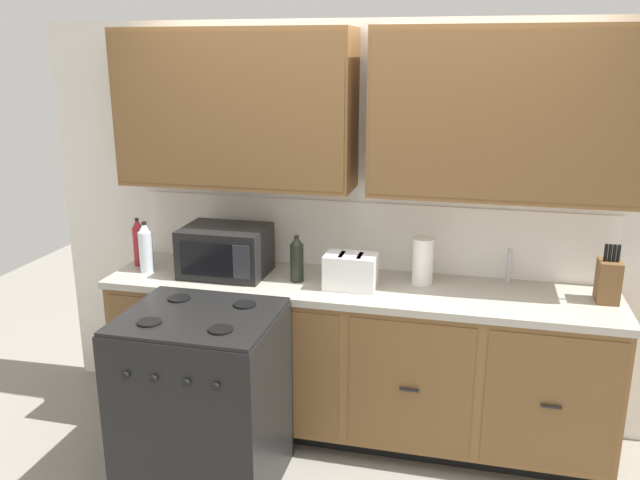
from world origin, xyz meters
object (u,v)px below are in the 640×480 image
bottle_dark (297,259)px  bottle_red (138,242)px  toaster (351,271)px  bottle_clear (146,247)px  stove_range (204,400)px  paper_towel_roll (423,261)px  microwave (226,251)px  knife_block (608,280)px

bottle_dark → bottle_red: 1.00m
toaster → bottle_dark: (-0.31, 0.04, 0.03)m
bottle_clear → toaster: bearing=0.4°
stove_range → paper_towel_roll: size_ratio=3.65×
toaster → bottle_red: bottle_red is taller
microwave → knife_block: knife_block is taller
stove_range → bottle_clear: bearing=135.8°
bottle_dark → paper_towel_roll: bearing=10.5°
toaster → bottle_red: bearing=176.0°
microwave → knife_block: bearing=1.5°
knife_block → bottle_dark: 1.64m
toaster → bottle_dark: bearing=172.6°
stove_range → bottle_clear: bottle_clear is taller
toaster → paper_towel_roll: bearing=24.3°
microwave → toaster: microwave is taller
stove_range → toaster: (0.64, 0.56, 0.56)m
microwave → bottle_red: (-0.57, 0.03, 0.00)m
paper_towel_roll → bottle_red: bottle_red is taller
toaster → knife_block: bearing=5.0°
microwave → paper_towel_roll: bearing=5.5°
microwave → bottle_dark: microwave is taller
toaster → paper_towel_roll: (0.37, 0.17, 0.03)m
paper_towel_roll → bottle_clear: size_ratio=0.86×
bottle_dark → bottle_clear: bearing=-176.9°
stove_range → microwave: 0.87m
knife_block → paper_towel_roll: 0.95m
toaster → bottle_clear: 1.22m
paper_towel_roll → bottle_dark: 0.70m
stove_range → bottle_red: (-0.67, 0.65, 0.60)m
stove_range → bottle_dark: bottle_dark is taller
knife_block → bottle_red: bearing=-179.5°
stove_range → toaster: size_ratio=3.39×
bottle_red → paper_towel_roll: bearing=2.6°
microwave → toaster: bearing=-4.7°
toaster → microwave: bearing=175.3°
knife_block → bottle_clear: size_ratio=1.03×
paper_towel_roll → bottle_red: 1.69m
knife_block → bottle_dark: knife_block is taller
paper_towel_roll → bottle_clear: bottle_clear is taller
paper_towel_roll → bottle_dark: bearing=-169.5°
bottle_red → toaster: bearing=-4.0°
stove_range → bottle_red: bottle_red is taller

